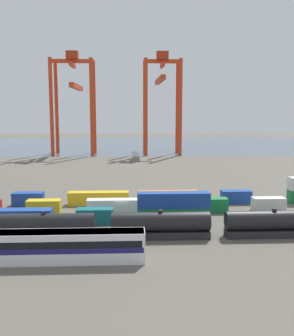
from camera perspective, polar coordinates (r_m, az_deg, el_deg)
The scene contains 17 objects.
ground_plane at distance 113.73m, azimuth -3.35°, elevation -1.30°, with size 420.00×420.00×0.00m, color #5B564C.
harbour_water at distance 217.30m, azimuth -3.06°, elevation 3.27°, with size 400.00×110.00×0.01m, color #475B6B.
freight_tank_row at distance 63.72m, azimuth 17.50°, elevation -7.48°, with size 82.56×2.82×4.28m.
shipping_container_2 at distance 70.41m, azimuth -18.18°, elevation -6.61°, with size 12.10×2.44×2.60m, color #1C4299.
shipping_container_3 at distance 68.10m, azimuth -7.38°, elevation -6.76°, with size 6.04×2.44×2.60m, color #146066.
shipping_container_4 at distance 68.28m, azimuth 3.76°, elevation -6.67°, with size 12.10×2.44×2.60m, color #197538.
shipping_container_5 at distance 67.66m, azimuth 3.78°, elevation -4.54°, with size 12.10×2.44×2.60m, color #1C4299.
shipping_container_7 at distance 76.11m, azimuth -14.38°, elevation -5.35°, with size 6.04×2.44×2.60m, color gold.
shipping_container_8 at distance 74.55m, azimuth -3.84°, elevation -5.39°, with size 12.10×2.44×2.60m, color silver.
shipping_container_9 at distance 75.55m, azimuth 6.79°, elevation -5.25°, with size 12.10×2.44×2.60m, color #197538.
shipping_container_10 at distance 79.01m, azimuth 16.80°, elevation -4.95°, with size 6.04×2.44×2.60m, color silver.
shipping_container_12 at distance 83.64m, azimuth -16.45°, elevation -4.21°, with size 6.04×2.44×2.60m, color #1C4299.
shipping_container_13 at distance 81.46m, azimuth -6.86°, elevation -4.26°, with size 12.10×2.44×2.60m, color gold.
shipping_container_14 at distance 81.63m, azimuth 2.97°, elevation -4.18°, with size 12.10×2.44×2.60m, color orange.
shipping_container_15 at distance 84.14m, azimuth 12.48°, elevation -3.99°, with size 6.04×2.44×2.60m, color #1C4299.
gantry_crane_west at distance 175.67m, azimuth -10.28°, elevation 10.35°, with size 17.75×36.25×42.60m.
gantry_crane_central at distance 175.21m, azimuth 2.08°, elevation 10.71°, with size 15.80×37.31×42.72m.
Camera 1 is at (1.35, -72.14, 18.88)m, focal length 43.10 mm.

